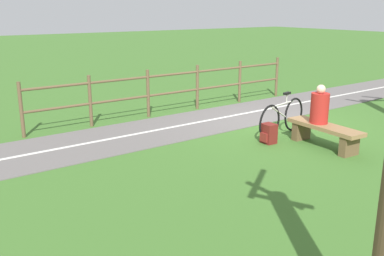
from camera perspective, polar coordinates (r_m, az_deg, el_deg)
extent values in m
plane|color=#3D6B28|center=(10.81, 11.33, 0.58)|extent=(80.00, 80.00, 0.00)
cube|color=#66605E|center=(9.45, -10.93, -1.51)|extent=(3.24, 36.05, 0.02)
cube|color=silver|center=(9.44, -10.94, -1.45)|extent=(1.13, 31.99, 0.00)
cube|color=#937047|center=(9.10, 16.93, 0.15)|extent=(1.67, 0.53, 0.08)
cube|color=brown|center=(8.79, 19.82, -2.21)|extent=(0.18, 0.41, 0.38)
cube|color=brown|center=(9.57, 14.07, -0.34)|extent=(0.18, 0.41, 0.38)
cylinder|color=#B2231E|center=(9.13, 16.31, 2.49)|extent=(0.38, 0.38, 0.61)
sphere|color=beige|center=(9.06, 16.49, 4.88)|extent=(0.18, 0.18, 0.18)
torus|color=black|center=(9.36, 10.10, 0.74)|extent=(0.21, 0.75, 0.76)
torus|color=black|center=(10.19, 13.12, 1.77)|extent=(0.21, 0.75, 0.76)
cylinder|color=silver|center=(9.70, 11.78, 3.12)|extent=(0.22, 0.83, 0.04)
cylinder|color=silver|center=(9.61, 11.26, 2.05)|extent=(0.17, 0.60, 0.35)
cylinder|color=silver|center=(9.80, 12.26, 3.82)|extent=(0.03, 0.03, 0.20)
cube|color=black|center=(9.78, 12.30, 4.45)|extent=(0.12, 0.21, 0.05)
cube|color=maroon|center=(9.17, 9.99, -0.70)|extent=(0.29, 0.25, 0.41)
cube|color=maroon|center=(9.09, 9.33, -1.21)|extent=(0.20, 0.05, 0.18)
cylinder|color=brown|center=(14.11, 10.99, 6.57)|extent=(0.08, 0.08, 1.22)
cylinder|color=brown|center=(13.01, 6.25, 6.03)|extent=(0.08, 0.08, 1.22)
cylinder|color=brown|center=(12.03, 0.69, 5.35)|extent=(0.08, 0.08, 1.22)
cylinder|color=brown|center=(11.18, -5.76, 4.49)|extent=(0.08, 0.08, 1.22)
cylinder|color=brown|center=(10.49, -13.14, 3.43)|extent=(0.08, 0.08, 1.22)
cylinder|color=brown|center=(10.00, -21.39, 2.19)|extent=(0.08, 0.08, 1.22)
cylinder|color=brown|center=(11.51, -2.44, 7.02)|extent=(0.28, 7.82, 0.06)
cylinder|color=brown|center=(11.59, -2.41, 4.65)|extent=(0.28, 7.82, 0.06)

